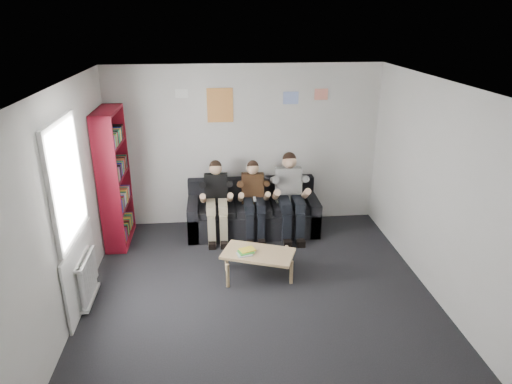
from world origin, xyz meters
TOP-DOWN VIEW (x-y plane):
  - room_shell at (0.00, 0.00)m, footprint 5.00×5.00m
  - sofa at (0.09, 2.09)m, footprint 2.14×0.88m
  - bookshelf at (-2.06, 1.92)m, footprint 0.32×0.96m
  - coffee_table at (0.03, 0.60)m, footprint 0.96×0.53m
  - game_cases at (-0.14, 0.59)m, footprint 0.24×0.21m
  - person_left at (-0.51, 1.90)m, footprint 0.38×0.80m
  - person_middle at (0.09, 1.90)m, footprint 0.37×0.78m
  - person_right at (0.68, 1.89)m, footprint 0.42×0.91m
  - radiator at (-2.15, 0.20)m, footprint 0.10×0.64m
  - window at (-2.22, 0.20)m, footprint 0.05×1.30m
  - poster_large at (-0.40, 2.49)m, footprint 0.42×0.01m
  - poster_blue at (0.75, 2.49)m, footprint 0.25×0.01m
  - poster_pink at (1.25, 2.49)m, footprint 0.22×0.01m
  - poster_sign at (-1.00, 2.49)m, footprint 0.20×0.01m

SIDE VIEW (x-z plane):
  - sofa at x=0.09m, z-range -0.12..0.71m
  - coffee_table at x=0.03m, z-range 0.15..0.53m
  - radiator at x=-2.15m, z-range 0.05..0.65m
  - game_cases at x=-0.14m, z-range 0.38..0.43m
  - person_middle at x=0.09m, z-range 0.00..1.24m
  - person_left at x=-0.51m, z-range 0.00..1.26m
  - person_right at x=0.68m, z-range -0.01..1.34m
  - window at x=-2.22m, z-range -0.15..2.21m
  - bookshelf at x=-2.06m, z-range 0.00..2.13m
  - room_shell at x=0.00m, z-range -1.15..3.85m
  - poster_large at x=-0.40m, z-range 1.77..2.32m
  - poster_blue at x=0.75m, z-range 2.05..2.25m
  - poster_pink at x=1.25m, z-range 2.11..2.29m
  - poster_sign at x=-1.00m, z-range 2.18..2.32m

